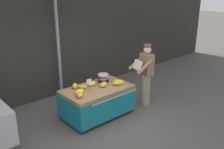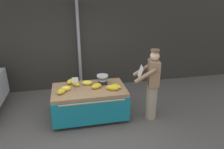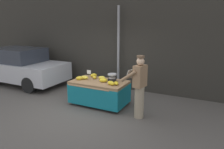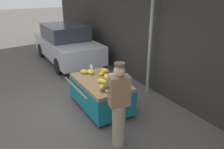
{
  "view_description": "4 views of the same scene",
  "coord_description": "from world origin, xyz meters",
  "views": [
    {
      "loc": [
        -3.31,
        -3.79,
        3.14
      ],
      "look_at": [
        0.61,
        0.63,
        1.05
      ],
      "focal_mm": 39.74,
      "sensor_mm": 36.0,
      "label": 1
    },
    {
      "loc": [
        -0.19,
        -3.73,
        2.83
      ],
      "look_at": [
        0.73,
        0.6,
        1.12
      ],
      "focal_mm": 33.26,
      "sensor_mm": 36.0,
      "label": 2
    },
    {
      "loc": [
        3.36,
        -4.72,
        2.54
      ],
      "look_at": [
        0.6,
        0.83,
        1.0
      ],
      "focal_mm": 33.57,
      "sensor_mm": 36.0,
      "label": 3
    },
    {
      "loc": [
        4.7,
        -1.57,
        2.95
      ],
      "look_at": [
        0.72,
        0.77,
        1.09
      ],
      "focal_mm": 35.15,
      "sensor_mm": 36.0,
      "label": 4
    }
  ],
  "objects": [
    {
      "name": "banana_cart",
      "position": [
        0.2,
        0.73,
        0.55
      ],
      "size": [
        1.74,
        1.21,
        0.76
      ],
      "color": "#93704C",
      "rests_on": "ground"
    },
    {
      "name": "banana_bunch_6",
      "position": [
        0.38,
        0.68,
        0.82
      ],
      "size": [
        0.29,
        0.24,
        0.12
      ],
      "primitive_type": "ellipsoid",
      "rotation": [
        0.0,
        0.0,
        2.01
      ],
      "color": "gold",
      "rests_on": "banana_cart"
    },
    {
      "name": "banana_bunch_0",
      "position": [
        -0.09,
        0.93,
        0.81
      ],
      "size": [
        0.24,
        0.26,
        0.1
      ],
      "primitive_type": "ellipsoid",
      "rotation": [
        0.0,
        0.0,
        0.65
      ],
      "color": "gold",
      "rests_on": "banana_cart"
    },
    {
      "name": "price_sign",
      "position": [
        -0.11,
        0.63,
        1.01
      ],
      "size": [
        0.14,
        0.01,
        0.34
      ],
      "color": "#997A51",
      "rests_on": "banana_cart"
    },
    {
      "name": "vendor_person",
      "position": [
        1.63,
        0.38,
        0.87
      ],
      "size": [
        0.65,
        0.6,
        1.71
      ],
      "color": "gray",
      "rests_on": "ground"
    },
    {
      "name": "banana_bunch_5",
      "position": [
        -0.33,
        0.71,
        0.82
      ],
      "size": [
        0.28,
        0.21,
        0.12
      ],
      "primitive_type": "ellipsoid",
      "rotation": [
        0.0,
        0.0,
        1.87
      ],
      "color": "yellow",
      "rests_on": "banana_cart"
    },
    {
      "name": "banana_bunch_1",
      "position": [
        -0.42,
        0.57,
        0.82
      ],
      "size": [
        0.27,
        0.28,
        0.12
      ],
      "primitive_type": "ellipsoid",
      "rotation": [
        0.0,
        0.0,
        2.41
      ],
      "color": "gold",
      "rests_on": "banana_cart"
    },
    {
      "name": "banana_bunch_7",
      "position": [
        -0.21,
        1.08,
        0.83
      ],
      "size": [
        0.24,
        0.25,
        0.12
      ],
      "primitive_type": "ellipsoid",
      "rotation": [
        0.0,
        0.0,
        2.46
      ],
      "color": "gold",
      "rests_on": "banana_cart"
    },
    {
      "name": "banana_bunch_4",
      "position": [
        0.84,
        0.62,
        0.81
      ],
      "size": [
        0.25,
        0.3,
        0.09
      ],
      "primitive_type": "ellipsoid",
      "rotation": [
        0.0,
        0.0,
        0.55
      ],
      "color": "gold",
      "rests_on": "banana_cart"
    },
    {
      "name": "parked_car",
      "position": [
        -3.93,
        1.3,
        0.75
      ],
      "size": [
        3.91,
        1.76,
        1.51
      ],
      "color": "#BCBCC1",
      "rests_on": "ground"
    },
    {
      "name": "ground_plane",
      "position": [
        0.0,
        0.0,
        0.0
      ],
      "size": [
        60.0,
        60.0,
        0.0
      ],
      "primitive_type": "plane",
      "color": "#514C47"
    },
    {
      "name": "weighing_scale",
      "position": [
        0.56,
        0.91,
        0.88
      ],
      "size": [
        0.28,
        0.28,
        0.23
      ],
      "color": "black",
      "rests_on": "banana_cart"
    },
    {
      "name": "street_pole",
      "position": [
        0.11,
        2.34,
        1.57
      ],
      "size": [
        0.09,
        0.09,
        3.13
      ],
      "primitive_type": "cylinder",
      "color": "gray",
      "rests_on": "ground"
    },
    {
      "name": "back_wall",
      "position": [
        0.0,
        2.69,
        2.1
      ],
      "size": [
        16.0,
        0.24,
        4.21
      ],
      "primitive_type": "cube",
      "color": "#2D2B26",
      "rests_on": "ground"
    },
    {
      "name": "banana_bunch_2",
      "position": [
        0.72,
        0.52,
        0.82
      ],
      "size": [
        0.32,
        0.25,
        0.12
      ],
      "primitive_type": "ellipsoid",
      "rotation": [
        0.0,
        0.0,
        1.12
      ],
      "color": "gold",
      "rests_on": "banana_cart"
    },
    {
      "name": "banana_bunch_3",
      "position": [
        0.18,
        0.93,
        0.82
      ],
      "size": [
        0.26,
        0.16,
        0.12
      ],
      "primitive_type": "ellipsoid",
      "rotation": [
        0.0,
        0.0,
        1.45
      ],
      "color": "yellow",
      "rests_on": "banana_cart"
    }
  ]
}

